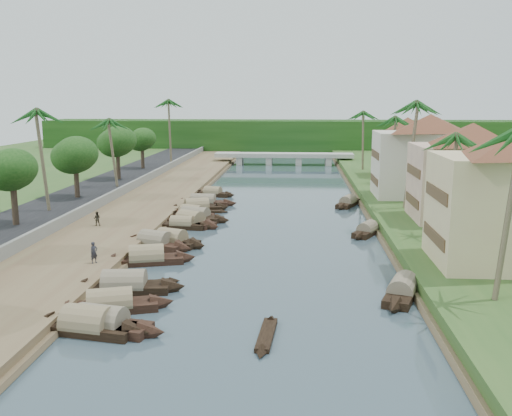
# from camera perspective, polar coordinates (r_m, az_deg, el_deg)

# --- Properties ---
(ground) EXTENTS (220.00, 220.00, 0.00)m
(ground) POSITION_cam_1_polar(r_m,az_deg,el_deg) (45.98, 0.54, -5.82)
(ground) COLOR #364852
(ground) RESTS_ON ground
(left_bank) EXTENTS (10.00, 180.00, 0.80)m
(left_bank) POSITION_cam_1_polar(r_m,az_deg,el_deg) (67.88, -11.96, -0.26)
(left_bank) COLOR brown
(left_bank) RESTS_ON ground
(right_bank) EXTENTS (16.00, 180.00, 1.20)m
(right_bank) POSITION_cam_1_polar(r_m,az_deg,el_deg) (67.17, 18.07, -0.50)
(right_bank) COLOR #2C5020
(right_bank) RESTS_ON ground
(road) EXTENTS (8.00, 180.00, 1.40)m
(road) POSITION_cam_1_polar(r_m,az_deg,el_deg) (70.65, -18.61, 0.08)
(road) COLOR black
(road) RESTS_ON ground
(retaining_wall) EXTENTS (0.40, 180.00, 1.10)m
(retaining_wall) POSITION_cam_1_polar(r_m,az_deg,el_deg) (68.99, -15.35, 0.57)
(retaining_wall) COLOR slate
(retaining_wall) RESTS_ON left_bank
(treeline) EXTENTS (120.00, 14.00, 8.00)m
(treeline) POSITION_cam_1_polar(r_m,az_deg,el_deg) (144.28, 3.09, 7.16)
(treeline) COLOR #143A10
(treeline) RESTS_ON ground
(bridge) EXTENTS (28.00, 4.00, 2.40)m
(bridge) POSITION_cam_1_polar(r_m,az_deg,el_deg) (116.56, 2.80, 5.17)
(bridge) COLOR #A1A197
(bridge) RESTS_ON ground
(building_mid) EXTENTS (14.11, 14.11, 9.70)m
(building_mid) POSITION_cam_1_polar(r_m,az_deg,el_deg) (60.87, 20.61, 3.49)
(building_mid) COLOR beige
(building_mid) RESTS_ON right_bank
(building_far) EXTENTS (15.59, 15.59, 10.20)m
(building_far) POSITION_cam_1_polar(r_m,az_deg,el_deg) (74.08, 16.87, 5.10)
(building_far) COLOR beige
(building_far) RESTS_ON right_bank
(building_distant) EXTENTS (12.62, 12.62, 9.20)m
(building_distant) POSITION_cam_1_polar(r_m,az_deg,el_deg) (93.84, 14.82, 6.01)
(building_distant) COLOR #CEBF8A
(building_distant) RESTS_ON right_bank
(sampan_0) EXTENTS (8.46, 3.39, 2.19)m
(sampan_0) POSITION_cam_1_polar(r_m,az_deg,el_deg) (34.76, -15.23, -11.10)
(sampan_0) COLOR black
(sampan_0) RESTS_ON ground
(sampan_1) EXTENTS (8.11, 3.17, 2.34)m
(sampan_1) POSITION_cam_1_polar(r_m,az_deg,el_deg) (34.70, -16.47, -11.20)
(sampan_1) COLOR black
(sampan_1) RESTS_ON ground
(sampan_2) EXTENTS (8.34, 4.07, 2.18)m
(sampan_2) POSITION_cam_1_polar(r_m,az_deg,el_deg) (37.53, -14.38, -9.40)
(sampan_2) COLOR black
(sampan_2) RESTS_ON ground
(sampan_3) EXTENTS (8.82, 2.62, 2.32)m
(sampan_3) POSITION_cam_1_polar(r_m,az_deg,el_deg) (40.97, -13.02, -7.60)
(sampan_3) COLOR black
(sampan_3) RESTS_ON ground
(sampan_4) EXTENTS (8.39, 3.89, 2.32)m
(sampan_4) POSITION_cam_1_polar(r_m,az_deg,el_deg) (47.37, -10.88, -4.99)
(sampan_4) COLOR black
(sampan_4) RESTS_ON ground
(sampan_5) EXTENTS (7.37, 4.24, 2.30)m
(sampan_5) POSITION_cam_1_polar(r_m,az_deg,el_deg) (52.77, -8.43, -3.28)
(sampan_5) COLOR black
(sampan_5) RESTS_ON ground
(sampan_6) EXTENTS (7.93, 4.56, 2.32)m
(sampan_6) POSITION_cam_1_polar(r_m,az_deg,el_deg) (52.19, -10.05, -3.49)
(sampan_6) COLOR black
(sampan_6) RESTS_ON ground
(sampan_7) EXTENTS (6.86, 1.96, 1.86)m
(sampan_7) POSITION_cam_1_polar(r_m,az_deg,el_deg) (59.42, -7.41, -1.67)
(sampan_7) COLOR black
(sampan_7) RESTS_ON ground
(sampan_8) EXTENTS (7.61, 5.49, 2.38)m
(sampan_8) POSITION_cam_1_polar(r_m,az_deg,el_deg) (60.69, -6.57, -1.38)
(sampan_8) COLOR black
(sampan_8) RESTS_ON ground
(sampan_9) EXTENTS (8.74, 4.54, 2.20)m
(sampan_9) POSITION_cam_1_polar(r_m,az_deg,el_deg) (63.29, -6.09, -0.86)
(sampan_9) COLOR black
(sampan_9) RESTS_ON ground
(sampan_10) EXTENTS (7.22, 4.33, 2.02)m
(sampan_10) POSITION_cam_1_polar(r_m,az_deg,el_deg) (64.97, -6.46, -0.57)
(sampan_10) COLOR black
(sampan_10) RESTS_ON ground
(sampan_11) EXTENTS (8.23, 4.41, 2.31)m
(sampan_11) POSITION_cam_1_polar(r_m,az_deg,el_deg) (68.51, -5.94, 0.04)
(sampan_11) COLOR black
(sampan_11) RESTS_ON ground
(sampan_12) EXTENTS (8.96, 2.09, 2.13)m
(sampan_12) POSITION_cam_1_polar(r_m,az_deg,el_deg) (72.26, -5.31, 0.61)
(sampan_12) COLOR black
(sampan_12) RESTS_ON ground
(sampan_13) EXTENTS (6.81, 3.22, 1.88)m
(sampan_13) POSITION_cam_1_polar(r_m,az_deg,el_deg) (78.93, -4.33, 1.49)
(sampan_13) COLOR black
(sampan_13) RESTS_ON ground
(sampan_14) EXTENTS (4.25, 8.46, 2.06)m
(sampan_14) POSITION_cam_1_polar(r_m,az_deg,el_deg) (40.34, 14.45, -7.97)
(sampan_14) COLOR black
(sampan_14) RESTS_ON ground
(sampan_15) EXTENTS (4.23, 6.48, 1.83)m
(sampan_15) POSITION_cam_1_polar(r_m,az_deg,el_deg) (57.38, 11.08, -2.24)
(sampan_15) COLOR black
(sampan_15) RESTS_ON ground
(sampan_16) EXTENTS (4.20, 7.57, 1.90)m
(sampan_16) POSITION_cam_1_polar(r_m,az_deg,el_deg) (72.42, 9.19, 0.53)
(sampan_16) COLOR black
(sampan_16) RESTS_ON ground
(canoe_0) EXTENTS (1.19, 6.08, 0.80)m
(canoe_0) POSITION_cam_1_polar(r_m,az_deg,el_deg) (32.87, 1.06, -12.61)
(canoe_0) COLOR black
(canoe_0) RESTS_ON ground
(canoe_1) EXTENTS (4.39, 2.58, 0.73)m
(canoe_1) POSITION_cam_1_polar(r_m,az_deg,el_deg) (42.06, -10.60, -7.47)
(canoe_1) COLOR black
(canoe_1) RESTS_ON ground
(canoe_2) EXTENTS (5.19, 0.77, 0.75)m
(canoe_2) POSITION_cam_1_polar(r_m,az_deg,el_deg) (67.56, -4.96, -0.37)
(canoe_2) COLOR black
(canoe_2) RESTS_ON ground
(palm_0) EXTENTS (3.20, 3.20, 11.75)m
(palm_0) POSITION_cam_1_polar(r_m,az_deg,el_deg) (36.08, 24.14, 6.68)
(palm_0) COLOR #72644C
(palm_0) RESTS_ON ground
(palm_1) EXTENTS (3.20, 3.20, 10.38)m
(palm_1) POSITION_cam_1_polar(r_m,az_deg,el_deg) (52.65, 18.84, 6.62)
(palm_1) COLOR #72644C
(palm_1) RESTS_ON ground
(palm_2) EXTENTS (3.20, 3.20, 13.13)m
(palm_2) POSITION_cam_1_polar(r_m,az_deg,el_deg) (64.93, 15.26, 9.85)
(palm_2) COLOR #72644C
(palm_2) RESTS_ON ground
(palm_3) EXTENTS (3.20, 3.20, 10.91)m
(palm_3) POSITION_cam_1_polar(r_m,az_deg,el_deg) (84.29, 13.35, 8.62)
(palm_3) COLOR #72644C
(palm_3) RESTS_ON ground
(palm_5) EXTENTS (3.20, 3.20, 12.15)m
(palm_5) POSITION_cam_1_polar(r_m,az_deg,el_deg) (64.30, -20.70, 8.86)
(palm_5) COLOR #72644C
(palm_5) RESTS_ON ground
(palm_6) EXTENTS (3.20, 3.20, 10.54)m
(palm_6) POSITION_cam_1_polar(r_m,az_deg,el_deg) (79.65, -14.10, 8.36)
(palm_6) COLOR #72644C
(palm_6) RESTS_ON ground
(palm_7) EXTENTS (3.20, 3.20, 11.32)m
(palm_7) POSITION_cam_1_polar(r_m,az_deg,el_deg) (99.80, 10.77, 9.24)
(palm_7) COLOR #72644C
(palm_7) RESTS_ON ground
(palm_8) EXTENTS (3.20, 3.20, 13.08)m
(palm_8) POSITION_cam_1_polar(r_m,az_deg,el_deg) (105.89, -8.66, 10.41)
(palm_8) COLOR #72644C
(palm_8) RESTS_ON ground
(tree_2) EXTENTS (4.44, 4.44, 7.06)m
(tree_2) POSITION_cam_1_polar(r_m,az_deg,el_deg) (58.34, -23.22, 3.42)
(tree_2) COLOR #443427
(tree_2) RESTS_ON ground
(tree_3) EXTENTS (5.06, 5.06, 7.22)m
(tree_3) POSITION_cam_1_polar(r_m,az_deg,el_deg) (72.34, -17.64, 4.99)
(tree_3) COLOR #443427
(tree_3) RESTS_ON ground
(tree_4) EXTENTS (5.17, 5.17, 7.69)m
(tree_4) POSITION_cam_1_polar(r_m,az_deg,el_deg) (87.64, -13.71, 6.40)
(tree_4) COLOR #443427
(tree_4) RESTS_ON ground
(tree_5) EXTENTS (4.37, 4.37, 6.75)m
(tree_5) POSITION_cam_1_polar(r_m,az_deg,el_deg) (100.66, -11.34, 6.68)
(tree_5) COLOR #443427
(tree_5) RESTS_ON ground
(tree_6) EXTENTS (4.17, 4.17, 6.49)m
(tree_6) POSITION_cam_1_polar(r_m,az_deg,el_deg) (75.66, 20.51, 4.61)
(tree_6) COLOR #443427
(tree_6) RESTS_ON ground
(person_near) EXTENTS (0.68, 0.73, 1.67)m
(person_near) POSITION_cam_1_polar(r_m,az_deg,el_deg) (45.45, -15.90, -4.31)
(person_near) COLOR #26262D
(person_near) RESTS_ON left_bank
(person_far) EXTENTS (0.78, 0.66, 1.43)m
(person_far) POSITION_cam_1_polar(r_m,az_deg,el_deg) (58.79, -15.62, -1.02)
(person_far) COLOR #2B271E
(person_far) RESTS_ON left_bank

